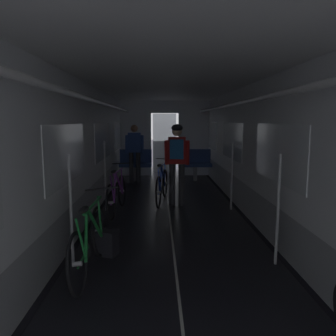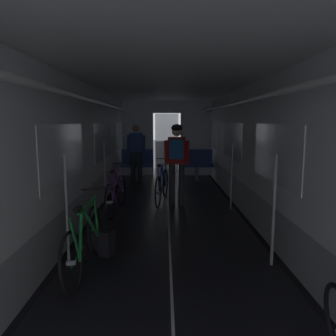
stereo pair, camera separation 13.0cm
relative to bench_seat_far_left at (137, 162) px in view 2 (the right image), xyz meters
The scene contains 9 objects.
train_car_shell 4.70m from the bench_seat_far_left, 78.60° to the right, with size 3.14×12.34×2.57m.
bench_seat_far_left is the anchor object (origin of this frame).
bench_seat_far_right 1.80m from the bench_seat_far_left, ahead, with size 0.98×0.51×0.95m.
bicycle_green 6.15m from the bench_seat_far_left, 91.10° to the right, with size 0.44×1.69×0.95m.
bicycle_purple 3.56m from the bench_seat_far_left, 92.03° to the right, with size 0.44×1.69×0.94m.
person_cyclist_aisle 3.22m from the bench_seat_far_left, 70.10° to the right, with size 0.55×0.41×1.73m.
bicycle_blue_in_aisle 2.84m from the bench_seat_far_left, 74.29° to the right, with size 0.45×1.68×0.93m.
person_standing_near_bench 0.55m from the bench_seat_far_left, 89.59° to the right, with size 0.53×0.23×1.69m.
backpack_on_floor 5.63m from the bench_seat_far_left, 89.97° to the right, with size 0.26×0.20×0.34m, color black.
Camera 2 is at (-0.07, -1.82, 1.80)m, focal length 35.27 mm.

